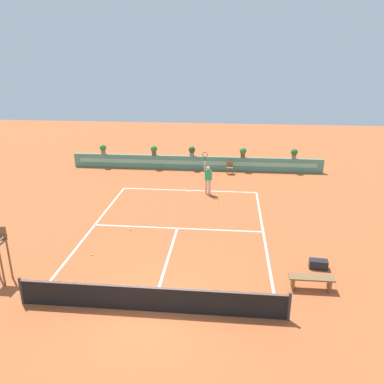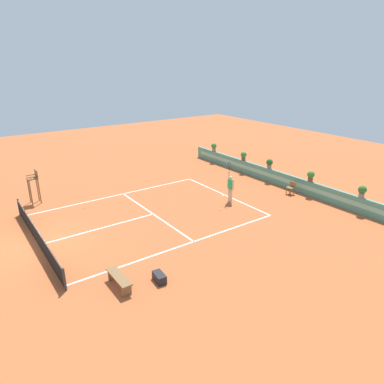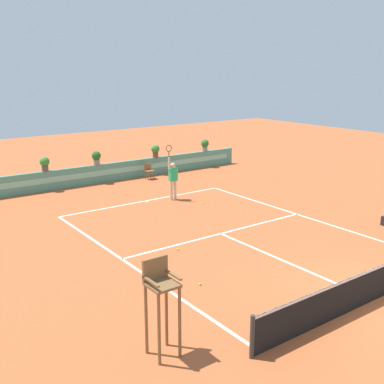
{
  "view_description": "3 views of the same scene",
  "coord_description": "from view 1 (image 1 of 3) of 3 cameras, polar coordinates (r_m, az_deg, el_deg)",
  "views": [
    {
      "loc": [
        2.36,
        -10.41,
        8.01
      ],
      "look_at": [
        0.47,
        8.87,
        1.0
      ],
      "focal_mm": 36.14,
      "sensor_mm": 36.0,
      "label": 1
    },
    {
      "loc": [
        16.66,
        -2.62,
        8.44
      ],
      "look_at": [
        0.47,
        8.87,
        1.0
      ],
      "focal_mm": 32.72,
      "sensor_mm": 36.0,
      "label": 2
    },
    {
      "loc": [
        -10.62,
        -6.41,
        5.96
      ],
      "look_at": [
        0.47,
        8.87,
        1.0
      ],
      "focal_mm": 44.46,
      "sensor_mm": 36.0,
      "label": 3
    }
  ],
  "objects": [
    {
      "name": "tennis_player",
      "position": [
        22.87,
        2.36,
        2.16
      ],
      "size": [
        0.62,
        0.24,
        2.58
      ],
      "color": "beige",
      "rests_on": "ground"
    },
    {
      "name": "potted_plant_far_right",
      "position": [
        27.97,
        14.85,
        5.59
      ],
      "size": [
        0.48,
        0.48,
        0.72
      ],
      "color": "gray",
      "rests_on": "back_wall_barrier"
    },
    {
      "name": "net",
      "position": [
        13.05,
        -6.08,
        -15.32
      ],
      "size": [
        8.92,
        0.1,
        1.0
      ],
      "color": "#333333",
      "rests_on": "ground"
    },
    {
      "name": "ball_kid_chair",
      "position": [
        27.14,
        5.59,
        3.68
      ],
      "size": [
        0.44,
        0.44,
        0.85
      ],
      "color": "brown",
      "rests_on": "ground"
    },
    {
      "name": "potted_plant_far_left",
      "position": [
        29.08,
        -13.0,
        6.27
      ],
      "size": [
        0.48,
        0.48,
        0.72
      ],
      "color": "gray",
      "rests_on": "back_wall_barrier"
    },
    {
      "name": "tennis_ball_mid_court",
      "position": [
        21.87,
        3.9,
        -1.54
      ],
      "size": [
        0.07,
        0.07,
        0.07
      ],
      "primitive_type": "sphere",
      "color": "#CCE033",
      "rests_on": "ground"
    },
    {
      "name": "ground_plane",
      "position": [
        18.41,
        -2.35,
        -5.91
      ],
      "size": [
        60.0,
        60.0,
        0.0
      ],
      "primitive_type": "plane",
      "color": "#B2562D"
    },
    {
      "name": "gear_bag",
      "position": [
        16.21,
        18.16,
        -10.09
      ],
      "size": [
        0.73,
        0.42,
        0.36
      ],
      "primitive_type": "cube",
      "rotation": [
        0.0,
        0.0,
        -0.09
      ],
      "color": "black",
      "rests_on": "ground"
    },
    {
      "name": "tennis_ball_near_baseline",
      "position": [
        16.91,
        -14.54,
        -8.96
      ],
      "size": [
        0.07,
        0.07,
        0.07
      ],
      "primitive_type": "sphere",
      "color": "#CCE033",
      "rests_on": "ground"
    },
    {
      "name": "court_lines",
      "position": [
        19.05,
        -2.05,
        -4.97
      ],
      "size": [
        8.32,
        11.94,
        0.01
      ],
      "color": "white",
      "rests_on": "ground"
    },
    {
      "name": "potted_plant_centre",
      "position": [
        27.73,
        -0.02,
        6.13
      ],
      "size": [
        0.48,
        0.48,
        0.72
      ],
      "color": "gray",
      "rests_on": "back_wall_barrier"
    },
    {
      "name": "tennis_ball_by_sideline",
      "position": [
        18.8,
        -9.07,
        -5.49
      ],
      "size": [
        0.07,
        0.07,
        0.07
      ],
      "primitive_type": "sphere",
      "color": "#CCE033",
      "rests_on": "ground"
    },
    {
      "name": "potted_plant_right",
      "position": [
        27.62,
        7.53,
        5.9
      ],
      "size": [
        0.48,
        0.48,
        0.72
      ],
      "color": "brown",
      "rests_on": "back_wall_barrier"
    },
    {
      "name": "bench_courtside",
      "position": [
        14.74,
        17.2,
        -12.3
      ],
      "size": [
        1.6,
        0.44,
        0.51
      ],
      "color": "brown",
      "rests_on": "ground"
    },
    {
      "name": "potted_plant_left",
      "position": [
        28.12,
        -5.64,
        6.23
      ],
      "size": [
        0.48,
        0.48,
        0.72
      ],
      "color": "#514C47",
      "rests_on": "back_wall_barrier"
    },
    {
      "name": "back_wall_barrier",
      "position": [
        27.93,
        0.53,
        4.3
      ],
      "size": [
        18.0,
        0.21,
        1.0
      ],
      "color": "#4C8E7A",
      "rests_on": "ground"
    }
  ]
}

